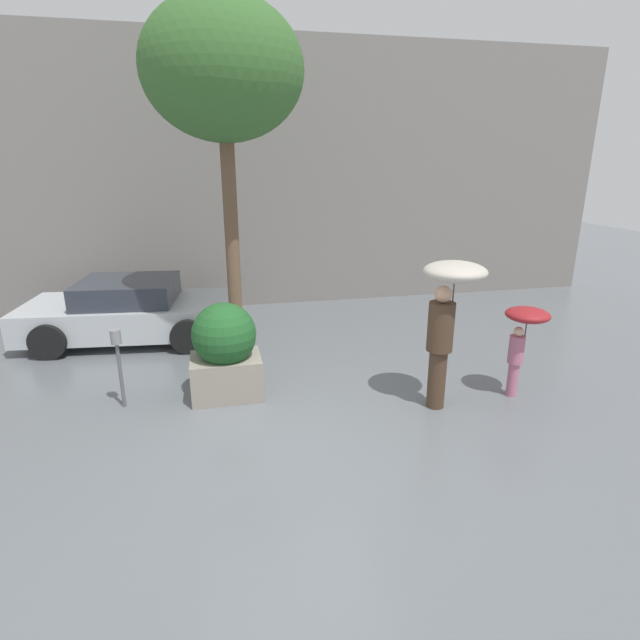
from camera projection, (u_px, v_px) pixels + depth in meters
ground_plane at (289, 441)px, 6.26m from camera, size 40.00×40.00×0.00m
building_facade at (243, 177)px, 11.40m from camera, size 18.00×0.30×6.00m
planter_box at (225, 350)px, 7.27m from camera, size 1.02×0.93×1.43m
person_adult at (448, 304)px, 6.73m from camera, size 0.85×0.85×2.09m
person_child at (524, 329)px, 7.17m from camera, size 0.62×0.62×1.36m
parked_car_near at (130, 311)px, 9.72m from camera, size 4.06×2.34×1.19m
street_tree at (223, 73)px, 7.54m from camera, size 2.47×2.47×5.72m
parking_meter at (118, 352)px, 6.90m from camera, size 0.14×0.14×1.16m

